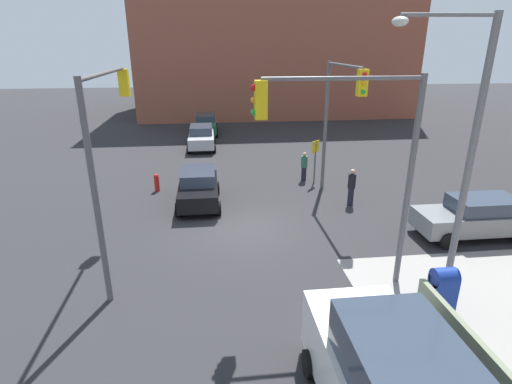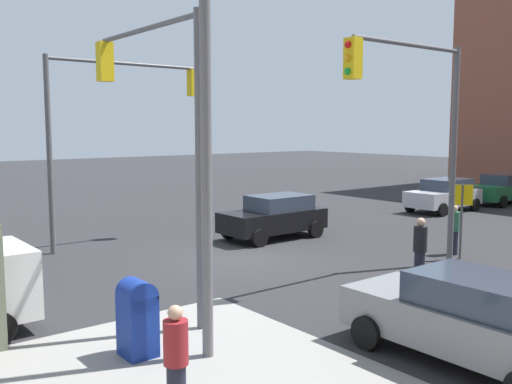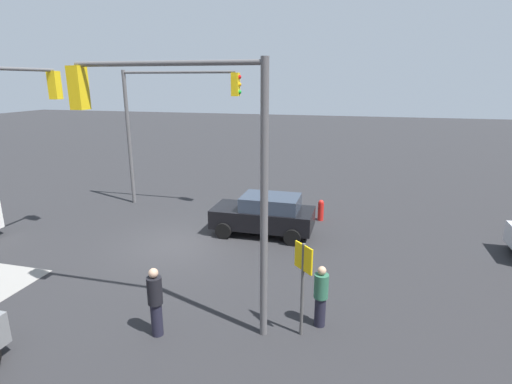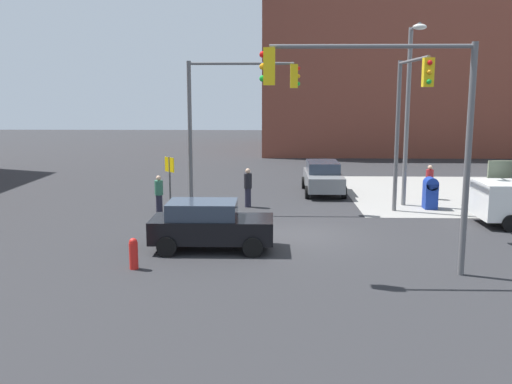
{
  "view_description": "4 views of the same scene",
  "coord_description": "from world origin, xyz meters",
  "px_view_note": "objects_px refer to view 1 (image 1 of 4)",
  "views": [
    {
      "loc": [
        15.09,
        -1.29,
        7.23
      ],
      "look_at": [
        -0.28,
        0.47,
        1.49
      ],
      "focal_mm": 28.0,
      "sensor_mm": 36.0,
      "label": 1
    },
    {
      "loc": [
        10.74,
        14.21,
        4.17
      ],
      "look_at": [
        -2.04,
        -1.92,
        1.83
      ],
      "focal_mm": 40.0,
      "sensor_mm": 36.0,
      "label": 2
    },
    {
      "loc": [
        -6.49,
        12.8,
        6.02
      ],
      "look_at": [
        -2.9,
        -0.85,
        2.06
      ],
      "focal_mm": 28.0,
      "sensor_mm": 36.0,
      "label": 3
    },
    {
      "loc": [
        -0.95,
        -20.34,
        5.14
      ],
      "look_at": [
        -1.48,
        -0.57,
        1.7
      ],
      "focal_mm": 40.0,
      "sensor_mm": 36.0,
      "label": 4
    }
  ],
  "objects_px": {
    "mailbox_blue": "(442,289)",
    "hatchback_gray": "(476,216)",
    "sedan_black": "(198,187)",
    "pedestrian_waiting": "(351,186)",
    "traffic_signal_nw_corner": "(338,106)",
    "fire_hydrant": "(157,182)",
    "hatchback_silver": "(201,137)",
    "pedestrian_crossing": "(304,166)",
    "traffic_signal_se_corner": "(108,131)",
    "traffic_signal_ne_corner": "(354,144)",
    "hatchback_green": "(205,124)",
    "street_lamp_corner": "(460,143)"
  },
  "relations": [
    {
      "from": "traffic_signal_se_corner",
      "to": "mailbox_blue",
      "type": "relative_size",
      "value": 4.55
    },
    {
      "from": "hatchback_silver",
      "to": "pedestrian_waiting",
      "type": "distance_m",
      "value": 14.02
    },
    {
      "from": "mailbox_blue",
      "to": "hatchback_green",
      "type": "height_order",
      "value": "hatchback_green"
    },
    {
      "from": "hatchback_gray",
      "to": "pedestrian_crossing",
      "type": "xyz_separation_m",
      "value": [
        -7.55,
        -5.19,
        0.0
      ]
    },
    {
      "from": "street_lamp_corner",
      "to": "pedestrian_crossing",
      "type": "distance_m",
      "value": 11.74
    },
    {
      "from": "pedestrian_crossing",
      "to": "hatchback_green",
      "type": "bearing_deg",
      "value": 31.35
    },
    {
      "from": "traffic_signal_nw_corner",
      "to": "hatchback_silver",
      "type": "xyz_separation_m",
      "value": [
        -11.36,
        -6.5,
        -3.75
      ]
    },
    {
      "from": "hatchback_gray",
      "to": "fire_hydrant",
      "type": "bearing_deg",
      "value": -117.09
    },
    {
      "from": "traffic_signal_se_corner",
      "to": "fire_hydrant",
      "type": "height_order",
      "value": "traffic_signal_se_corner"
    },
    {
      "from": "traffic_signal_se_corner",
      "to": "hatchback_green",
      "type": "xyz_separation_m",
      "value": [
        -21.38,
        2.78,
        -3.81
      ]
    },
    {
      "from": "pedestrian_crossing",
      "to": "hatchback_silver",
      "type": "bearing_deg",
      "value": 44.02
    },
    {
      "from": "fire_hydrant",
      "to": "hatchback_silver",
      "type": "distance_m",
      "value": 9.3
    },
    {
      "from": "traffic_signal_nw_corner",
      "to": "pedestrian_crossing",
      "type": "xyz_separation_m",
      "value": [
        -3.13,
        -0.7,
        -3.75
      ]
    },
    {
      "from": "pedestrian_waiting",
      "to": "street_lamp_corner",
      "type": "bearing_deg",
      "value": 83.78
    },
    {
      "from": "hatchback_green",
      "to": "hatchback_gray",
      "type": "relative_size",
      "value": 1.0
    },
    {
      "from": "fire_hydrant",
      "to": "pedestrian_waiting",
      "type": "relative_size",
      "value": 0.53
    },
    {
      "from": "fire_hydrant",
      "to": "traffic_signal_se_corner",
      "type": "bearing_deg",
      "value": -2.37
    },
    {
      "from": "mailbox_blue",
      "to": "traffic_signal_se_corner",
      "type": "bearing_deg",
      "value": -112.61
    },
    {
      "from": "hatchback_silver",
      "to": "pedestrian_waiting",
      "type": "bearing_deg",
      "value": 30.9
    },
    {
      "from": "traffic_signal_ne_corner",
      "to": "traffic_signal_nw_corner",
      "type": "bearing_deg",
      "value": 165.84
    },
    {
      "from": "traffic_signal_nw_corner",
      "to": "mailbox_blue",
      "type": "height_order",
      "value": "traffic_signal_nw_corner"
    },
    {
      "from": "pedestrian_crossing",
      "to": "hatchback_gray",
      "type": "bearing_deg",
      "value": -136.62
    },
    {
      "from": "traffic_signal_nw_corner",
      "to": "pedestrian_waiting",
      "type": "distance_m",
      "value": 3.79
    },
    {
      "from": "mailbox_blue",
      "to": "hatchback_gray",
      "type": "bearing_deg",
      "value": 138.13
    },
    {
      "from": "mailbox_blue",
      "to": "hatchback_gray",
      "type": "height_order",
      "value": "hatchback_gray"
    },
    {
      "from": "traffic_signal_ne_corner",
      "to": "pedestrian_crossing",
      "type": "xyz_separation_m",
      "value": [
        -10.3,
        1.11,
        -3.74
      ]
    },
    {
      "from": "traffic_signal_ne_corner",
      "to": "street_lamp_corner",
      "type": "distance_m",
      "value": 2.82
    },
    {
      "from": "traffic_signal_nw_corner",
      "to": "fire_hydrant",
      "type": "bearing_deg",
      "value": -105.0
    },
    {
      "from": "fire_hydrant",
      "to": "traffic_signal_ne_corner",
      "type": "bearing_deg",
      "value": 35.96
    },
    {
      "from": "traffic_signal_ne_corner",
      "to": "traffic_signal_se_corner",
      "type": "bearing_deg",
      "value": -107.42
    },
    {
      "from": "hatchback_silver",
      "to": "traffic_signal_ne_corner",
      "type": "bearing_deg",
      "value": 14.21
    },
    {
      "from": "traffic_signal_nw_corner",
      "to": "traffic_signal_ne_corner",
      "type": "distance_m",
      "value": 7.39
    },
    {
      "from": "street_lamp_corner",
      "to": "hatchback_silver",
      "type": "xyz_separation_m",
      "value": [
        -19.2,
        -7.43,
        -3.86
      ]
    },
    {
      "from": "traffic_signal_ne_corner",
      "to": "hatchback_green",
      "type": "bearing_deg",
      "value": -169.42
    },
    {
      "from": "sedan_black",
      "to": "pedestrian_waiting",
      "type": "bearing_deg",
      "value": 82.3
    },
    {
      "from": "street_lamp_corner",
      "to": "mailbox_blue",
      "type": "distance_m",
      "value": 4.09
    },
    {
      "from": "traffic_signal_se_corner",
      "to": "hatchback_green",
      "type": "height_order",
      "value": "traffic_signal_se_corner"
    },
    {
      "from": "pedestrian_crossing",
      "to": "street_lamp_corner",
      "type": "bearing_deg",
      "value": -162.68
    },
    {
      "from": "mailbox_blue",
      "to": "fire_hydrant",
      "type": "distance_m",
      "value": 14.5
    },
    {
      "from": "sedan_black",
      "to": "pedestrian_crossing",
      "type": "bearing_deg",
      "value": 116.07
    },
    {
      "from": "traffic_signal_nw_corner",
      "to": "traffic_signal_se_corner",
      "type": "xyz_separation_m",
      "value": [
        4.91,
        -9.0,
        0.06
      ]
    },
    {
      "from": "fire_hydrant",
      "to": "hatchback_green",
      "type": "relative_size",
      "value": 0.21
    },
    {
      "from": "hatchback_silver",
      "to": "pedestrian_waiting",
      "type": "xyz_separation_m",
      "value": [
        12.03,
        7.2,
        0.08
      ]
    },
    {
      "from": "hatchback_silver",
      "to": "hatchback_gray",
      "type": "height_order",
      "value": "same"
    },
    {
      "from": "street_lamp_corner",
      "to": "hatchback_gray",
      "type": "xyz_separation_m",
      "value": [
        -3.42,
        3.56,
        -3.86
      ]
    },
    {
      "from": "pedestrian_waiting",
      "to": "hatchback_green",
      "type": "bearing_deg",
      "value": -76.08
    },
    {
      "from": "mailbox_blue",
      "to": "pedestrian_waiting",
      "type": "relative_size",
      "value": 0.8
    },
    {
      "from": "traffic_signal_nw_corner",
      "to": "fire_hydrant",
      "type": "xyz_separation_m",
      "value": [
        -2.33,
        -8.7,
        -4.11
      ]
    },
    {
      "from": "hatchback_silver",
      "to": "hatchback_green",
      "type": "distance_m",
      "value": 5.12
    },
    {
      "from": "hatchback_gray",
      "to": "pedestrian_crossing",
      "type": "distance_m",
      "value": 9.16
    }
  ]
}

